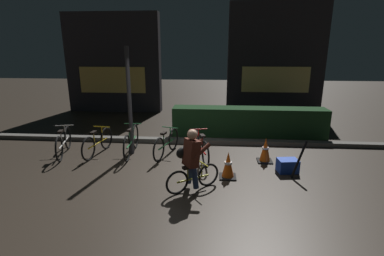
{
  "coord_description": "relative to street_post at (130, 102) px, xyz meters",
  "views": [
    {
      "loc": [
        0.72,
        -5.86,
        2.7
      ],
      "look_at": [
        0.2,
        0.6,
        0.9
      ],
      "focal_mm": 26.82,
      "sensor_mm": 36.0,
      "label": 1
    }
  ],
  "objects": [
    {
      "name": "parked_bike_center_right",
      "position": [
        0.94,
        -0.08,
        -1.06
      ],
      "size": [
        0.51,
        1.48,
        0.7
      ],
      "rotation": [
        0.0,
        0.0,
        1.31
      ],
      "color": "black",
      "rests_on": "ground"
    },
    {
      "name": "cyclist",
      "position": [
        1.74,
        -1.92,
        -0.75
      ],
      "size": [
        1.0,
        0.71,
        1.25
      ],
      "rotation": [
        0.0,
        0.0,
        0.6
      ],
      "color": "black",
      "rests_on": "ground"
    },
    {
      "name": "parked_bike_right_mid",
      "position": [
        1.84,
        -0.33,
        -1.04
      ],
      "size": [
        0.54,
        1.55,
        0.74
      ],
      "rotation": [
        0.0,
        0.0,
        1.86
      ],
      "color": "black",
      "rests_on": "ground"
    },
    {
      "name": "sidewalk_curb",
      "position": [
        1.45,
        1.0,
        -1.32
      ],
      "size": [
        12.0,
        0.24,
        0.12
      ],
      "primitive_type": "cube",
      "color": "#56544F",
      "rests_on": "ground"
    },
    {
      "name": "street_post",
      "position": [
        0.0,
        0.0,
        0.0
      ],
      "size": [
        0.1,
        0.1,
        2.76
      ],
      "primitive_type": "cylinder",
      "color": "#2D2D33",
      "rests_on": "ground"
    },
    {
      "name": "storefront_left",
      "position": [
        -2.23,
        5.3,
        0.69
      ],
      "size": [
        4.07,
        0.54,
        4.17
      ],
      "color": "#262328",
      "rests_on": "ground"
    },
    {
      "name": "ground_plane",
      "position": [
        1.45,
        -1.2,
        -1.38
      ],
      "size": [
        40.0,
        40.0,
        0.0
      ],
      "primitive_type": "plane",
      "color": "#2D261E"
    },
    {
      "name": "traffic_cone_far",
      "position": [
        3.43,
        -0.31,
        -1.08
      ],
      "size": [
        0.36,
        0.36,
        0.61
      ],
      "color": "black",
      "rests_on": "ground"
    },
    {
      "name": "parked_bike_center_left",
      "position": [
        0.01,
        -0.06,
        -1.03
      ],
      "size": [
        0.46,
        1.68,
        0.77
      ],
      "rotation": [
        0.0,
        0.0,
        1.63
      ],
      "color": "black",
      "rests_on": "ground"
    },
    {
      "name": "parked_bike_left_mid",
      "position": [
        -0.87,
        -0.14,
        -1.06
      ],
      "size": [
        0.46,
        1.5,
        0.7
      ],
      "rotation": [
        0.0,
        0.0,
        1.44
      ],
      "color": "black",
      "rests_on": "ground"
    },
    {
      "name": "hedge_row",
      "position": [
        3.25,
        1.9,
        -0.93
      ],
      "size": [
        4.8,
        0.7,
        0.9
      ],
      "primitive_type": "cube",
      "color": "#19381C",
      "rests_on": "ground"
    },
    {
      "name": "closed_umbrella",
      "position": [
        4.0,
        -1.15,
        -0.98
      ],
      "size": [
        0.36,
        0.23,
        0.8
      ],
      "primitive_type": "cylinder",
      "rotation": [
        0.0,
        0.41,
        0.52
      ],
      "color": "black",
      "rests_on": "ground"
    },
    {
      "name": "storefront_right",
      "position": [
        4.77,
        6.0,
        0.91
      ],
      "size": [
        4.14,
        0.54,
        4.61
      ],
      "color": "#262328",
      "rests_on": "ground"
    },
    {
      "name": "blue_crate",
      "position": [
        3.84,
        -0.9,
        -1.23
      ],
      "size": [
        0.48,
        0.38,
        0.3
      ],
      "primitive_type": "cube",
      "rotation": [
        0.0,
        0.0,
        0.15
      ],
      "color": "#193DB7",
      "rests_on": "ground"
    },
    {
      "name": "traffic_cone_near",
      "position": [
        2.48,
        -1.3,
        -1.1
      ],
      "size": [
        0.36,
        0.36,
        0.59
      ],
      "color": "black",
      "rests_on": "ground"
    },
    {
      "name": "parked_bike_leftmost",
      "position": [
        -1.75,
        -0.24,
        -1.05
      ],
      "size": [
        0.53,
        1.55,
        0.74
      ],
      "rotation": [
        0.0,
        0.0,
        1.84
      ],
      "color": "black",
      "rests_on": "ground"
    }
  ]
}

